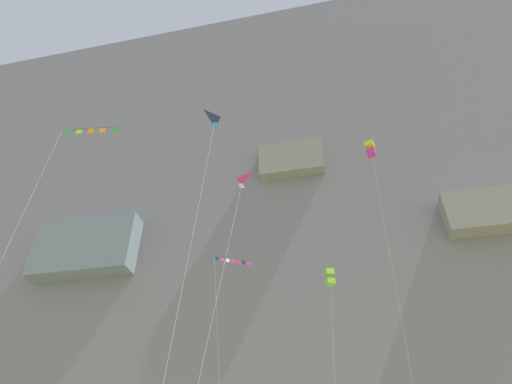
{
  "coord_description": "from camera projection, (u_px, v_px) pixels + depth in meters",
  "views": [
    {
      "loc": [
        4.56,
        4.13,
        1.61
      ],
      "look_at": [
        -0.34,
        27.34,
        19.48
      ],
      "focal_mm": 30.48,
      "sensor_mm": 36.0,
      "label": 1
    }
  ],
  "objects": [
    {
      "name": "kite_delta_low_left",
      "position": [
        217.0,
        134.0,
        25.04
      ],
      "size": [
        1.8,
        2.55,
        20.51
      ],
      "color": "navy",
      "rests_on": "ground"
    },
    {
      "name": "kite_box_near_cliff",
      "position": [
        330.0,
        278.0,
        36.15
      ],
      "size": [
        1.48,
        2.09,
        18.37
      ],
      "color": "#8CCC33",
      "rests_on": "ground"
    },
    {
      "name": "kite_box_far_left",
      "position": [
        371.0,
        150.0,
        40.72
      ],
      "size": [
        1.39,
        2.24,
        30.17
      ],
      "color": "yellow",
      "rests_on": "ground"
    },
    {
      "name": "cliff_face",
      "position": [
        305.0,
        226.0,
        71.15
      ],
      "size": [
        180.0,
        32.21,
        80.04
      ],
      "color": "gray",
      "rests_on": "ground"
    },
    {
      "name": "kite_delta_front_field",
      "position": [
        234.0,
        193.0,
        26.58
      ],
      "size": [
        1.77,
        4.57,
        18.54
      ],
      "color": "#CC3399",
      "rests_on": "ground"
    },
    {
      "name": "kite_banner_mid_left",
      "position": [
        231.0,
        285.0,
        35.46
      ],
      "size": [
        2.88,
        2.18,
        19.35
      ],
      "color": "black",
      "rests_on": "ground"
    },
    {
      "name": "kite_banner_upper_mid",
      "position": [
        85.0,
        139.0,
        37.69
      ],
      "size": [
        5.41,
        6.31,
        29.58
      ],
      "color": "black",
      "rests_on": "ground"
    }
  ]
}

